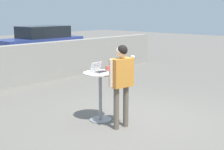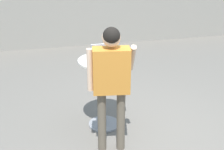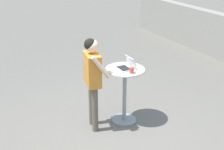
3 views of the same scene
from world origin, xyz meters
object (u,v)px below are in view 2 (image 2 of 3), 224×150
object	(u,v)px
laptop	(103,56)
coffee_mug	(119,55)
standing_person	(111,75)
cafe_table	(104,83)

from	to	relation	value
laptop	coffee_mug	size ratio (longest dim) A/B	2.58
coffee_mug	standing_person	xyz separation A→B (m)	(-0.26, -0.62, -0.03)
laptop	cafe_table	bearing A→B (deg)	-85.64
standing_person	coffee_mug	bearing A→B (deg)	67.19
laptop	standing_person	bearing A→B (deg)	-92.66
cafe_table	standing_person	bearing A→B (deg)	-92.97
laptop	coffee_mug	distance (m)	0.23
cafe_table	coffee_mug	distance (m)	0.47
laptop	standing_person	distance (m)	0.64
standing_person	cafe_table	bearing A→B (deg)	87.03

